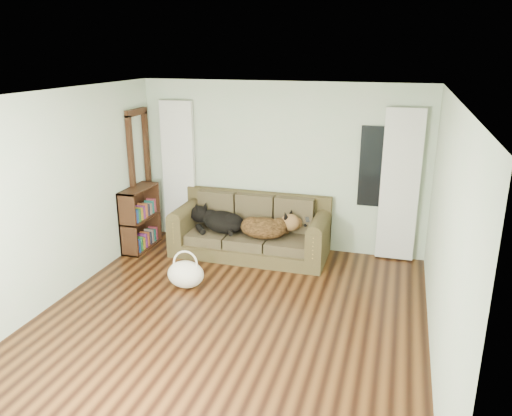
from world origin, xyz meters
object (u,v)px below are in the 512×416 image
(dog_black_lab, at_px, (220,223))
(bookshelf, at_px, (140,218))
(sofa, at_px, (250,227))
(tote_bag, at_px, (186,276))
(dog_shepherd, at_px, (267,228))

(dog_black_lab, distance_m, bookshelf, 1.29)
(sofa, relative_size, dog_black_lab, 3.20)
(dog_black_lab, distance_m, tote_bag, 1.33)
(sofa, distance_m, bookshelf, 1.76)
(dog_shepherd, relative_size, bookshelf, 0.75)
(dog_shepherd, relative_size, tote_bag, 1.48)
(dog_shepherd, height_order, bookshelf, bookshelf)
(sofa, relative_size, dog_shepherd, 3.16)
(tote_bag, distance_m, bookshelf, 1.69)
(dog_black_lab, xyz_separation_m, dog_shepherd, (0.77, -0.07, 0.01))
(dog_shepherd, xyz_separation_m, tote_bag, (-0.79, -1.22, -0.33))
(dog_black_lab, relative_size, bookshelf, 0.74)
(dog_black_lab, relative_size, tote_bag, 1.47)
(dog_black_lab, bearing_deg, dog_shepherd, 23.49)
(sofa, xyz_separation_m, bookshelf, (-1.75, -0.22, 0.05))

